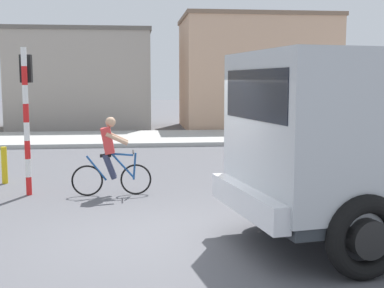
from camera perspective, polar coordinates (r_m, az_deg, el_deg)
ground_plane at (r=8.12m, az=-3.90°, el=-10.71°), size 120.00×120.00×0.00m
sidewalk_far at (r=21.60m, az=-5.48°, el=0.68°), size 80.00×5.00×0.16m
cyclist at (r=11.09m, az=-9.16°, el=-1.38°), size 1.73×0.50×1.72m
traffic_light_pole at (r=11.53m, az=-18.20°, el=4.69°), size 0.24×0.43×3.20m
bollard_far at (r=13.11m, az=-20.41°, el=-2.26°), size 0.14×0.14×0.90m
building_mid_block at (r=28.10m, az=-12.19°, el=7.14°), size 7.27×5.76×5.15m
building_corner_right at (r=27.61m, az=7.12°, el=7.98°), size 7.87×5.59×5.85m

